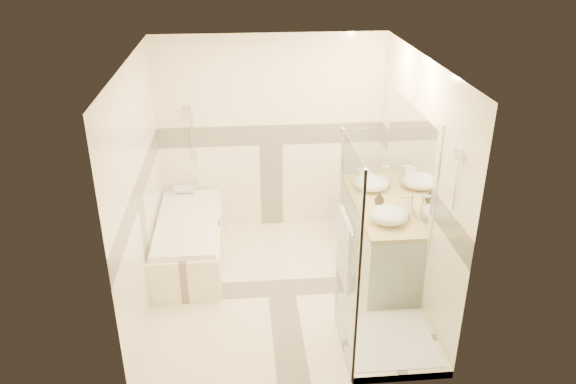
{
  "coord_description": "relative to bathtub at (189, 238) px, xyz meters",
  "views": [
    {
      "loc": [
        -0.39,
        -5.12,
        3.61
      ],
      "look_at": [
        0.1,
        0.25,
        1.05
      ],
      "focal_mm": 35.0,
      "sensor_mm": 36.0,
      "label": 1
    }
  ],
  "objects": [
    {
      "name": "rolled_towel",
      "position": [
        -0.09,
        0.71,
        0.31
      ],
      "size": [
        0.24,
        0.11,
        0.11
      ],
      "primitive_type": "cylinder",
      "rotation": [
        0.0,
        1.57,
        0.0
      ],
      "color": "silver",
      "rests_on": "bathtub"
    },
    {
      "name": "room",
      "position": [
        1.08,
        -0.64,
        0.95
      ],
      "size": [
        2.82,
        3.02,
        2.52
      ],
      "color": "#F7EAC4",
      "rests_on": "ground"
    },
    {
      "name": "vessel_sink_far",
      "position": [
        2.13,
        -0.79,
        0.62
      ],
      "size": [
        0.4,
        0.4,
        0.16
      ],
      "primitive_type": "ellipsoid",
      "color": "white",
      "rests_on": "vanity"
    },
    {
      "name": "vessel_sink_near",
      "position": [
        2.13,
        0.02,
        0.63
      ],
      "size": [
        0.41,
        0.41,
        0.16
      ],
      "primitive_type": "ellipsoid",
      "color": "white",
      "rests_on": "vanity"
    },
    {
      "name": "vanity",
      "position": [
        2.15,
        -0.35,
        0.12
      ],
      "size": [
        0.58,
        1.62,
        0.85
      ],
      "color": "white",
      "rests_on": "ground"
    },
    {
      "name": "folded_towels",
      "position": [
        2.13,
        0.35,
        0.58
      ],
      "size": [
        0.19,
        0.27,
        0.08
      ],
      "primitive_type": "cube",
      "rotation": [
        0.0,
        0.0,
        0.17
      ],
      "color": "silver",
      "rests_on": "vanity"
    },
    {
      "name": "bathtub",
      "position": [
        0.0,
        0.0,
        0.0
      ],
      "size": [
        0.75,
        1.7,
        0.56
      ],
      "color": "#FCEFC9",
      "rests_on": "ground"
    },
    {
      "name": "faucet_far",
      "position": [
        2.35,
        -0.79,
        0.71
      ],
      "size": [
        0.12,
        0.03,
        0.3
      ],
      "color": "silver",
      "rests_on": "vanity"
    },
    {
      "name": "amenity_bottle_b",
      "position": [
        2.13,
        -0.38,
        0.61
      ],
      "size": [
        0.14,
        0.14,
        0.14
      ],
      "primitive_type": "imported",
      "rotation": [
        0.0,
        0.0,
        -0.35
      ],
      "color": "black",
      "rests_on": "vanity"
    },
    {
      "name": "amenity_bottle_a",
      "position": [
        2.13,
        -0.4,
        0.61
      ],
      "size": [
        0.07,
        0.07,
        0.14
      ],
      "primitive_type": "imported",
      "rotation": [
        0.0,
        0.0,
        0.05
      ],
      "color": "black",
      "rests_on": "vanity"
    },
    {
      "name": "shower_enclosure",
      "position": [
        1.86,
        -1.62,
        0.2
      ],
      "size": [
        0.96,
        0.93,
        2.04
      ],
      "color": "#FCEFC9",
      "rests_on": "ground"
    },
    {
      "name": "faucet_near",
      "position": [
        2.35,
        0.02,
        0.71
      ],
      "size": [
        0.12,
        0.03,
        0.3
      ],
      "color": "silver",
      "rests_on": "vanity"
    }
  ]
}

